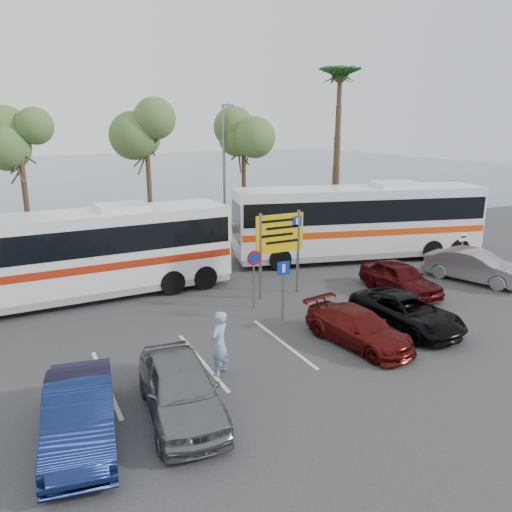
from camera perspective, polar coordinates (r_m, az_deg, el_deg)
name	(u,v)px	position (r m, az deg, el deg)	size (l,w,h in m)	color
ground	(298,326)	(18.29, 4.84, -7.97)	(120.00, 120.00, 0.00)	#303033
kerb_strip	(177,243)	(30.49, -9.02, 1.48)	(44.00, 2.40, 0.15)	gray
seawall	(167,233)	(32.30, -10.14, 2.61)	(48.00, 0.80, 0.60)	gray
sea	(74,175)	(75.16, -20.08, 8.72)	(140.00, 140.00, 0.00)	#45606F
tree_left	(19,145)	(28.32, -25.42, 11.35)	(3.20, 3.20, 7.20)	#382619
tree_mid	(146,131)	(29.24, -12.44, 13.78)	(3.20, 3.20, 8.00)	#382619
tree_right	(244,138)	(31.32, -1.43, 13.29)	(3.20, 3.20, 7.40)	#382619
palm_tree	(340,79)	(34.99, 9.57, 19.35)	(4.80, 4.80, 11.20)	#382619
street_lamp_right	(225,166)	(30.36, -3.62, 10.24)	(0.45, 1.15, 8.01)	slate
direction_sign	(280,240)	(20.65, 2.74, 1.86)	(2.20, 0.12, 3.60)	slate
sign_no_stop	(254,270)	(19.44, -0.24, -1.56)	(0.60, 0.08, 2.35)	slate
sign_parking	(283,282)	(18.31, 3.11, -2.99)	(0.50, 0.07, 2.25)	slate
sign_taxi	(462,249)	(25.14, 22.46, 0.76)	(0.50, 0.07, 2.20)	slate
lane_markings	(285,342)	(16.97, 3.30, -9.83)	(12.02, 4.20, 0.01)	silver
coach_bus_left	(80,257)	(21.60, -19.48, -0.15)	(12.45, 2.92, 3.86)	white
coach_bus_right	(358,224)	(27.09, 11.58, 3.61)	(13.42, 6.10, 4.10)	white
car_silver_a	(181,388)	(12.98, -8.62, -14.68)	(1.74, 4.34, 1.48)	slate
car_blue	(80,414)	(12.59, -19.48, -16.63)	(1.49, 4.28, 1.41)	#0F1B4A
car_maroon	(358,328)	(16.95, 11.63, -8.01)	(1.64, 4.04, 1.17)	#530F0D
car_red	(400,278)	(22.25, 16.14, -2.41)	(1.61, 4.01, 1.37)	#40090C
suv_black	(407,312)	(18.67, 16.83, -6.09)	(2.02, 4.37, 1.22)	black
car_silver_b	(475,266)	(25.05, 23.75, -1.06)	(1.55, 4.45, 1.46)	gray
pedestrian_near	(219,343)	(14.63, -4.21, -9.93)	(0.71, 0.46, 1.94)	#869DC3
pedestrian_far	(381,239)	(28.32, 14.09, 1.92)	(0.89, 0.70, 1.84)	#2E3345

